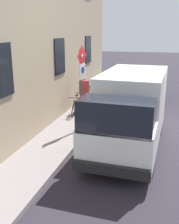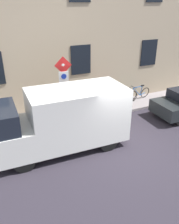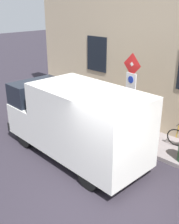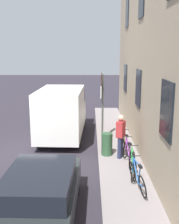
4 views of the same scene
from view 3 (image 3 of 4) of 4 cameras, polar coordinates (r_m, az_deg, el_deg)
name	(u,v)px [view 3 (image 3 of 4)]	position (r m, az deg, el deg)	size (l,w,h in m)	color
ground_plane	(102,204)	(7.48, 2.73, -18.66)	(80.00, 80.00, 0.00)	#2A262F
sidewalk_slab	(173,150)	(10.04, 17.03, -7.64)	(1.66, 18.00, 0.14)	gray
sign_post_stacked	(131,86)	(9.40, 8.75, 5.39)	(0.18, 0.56, 3.09)	#474C47
delivery_van	(76,120)	(8.81, -2.95, -1.70)	(2.19, 5.40, 2.50)	white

